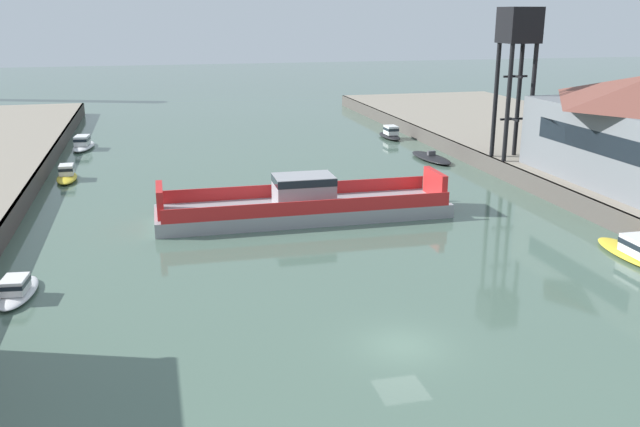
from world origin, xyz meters
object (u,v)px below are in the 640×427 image
at_px(moored_boat_mid_left, 390,134).
at_px(moored_boat_far_left, 431,158).
at_px(crane_tower, 518,40).
at_px(moored_boat_near_right, 83,144).
at_px(moored_boat_near_left, 17,290).
at_px(moored_boat_far_right, 67,175).
at_px(moored_boat_mid_right, 639,251).
at_px(chain_ferry, 304,205).

xyz_separation_m(moored_boat_mid_left, moored_boat_far_left, (-0.14, -14.20, -0.36)).
bearing_deg(crane_tower, moored_boat_near_right, 149.98).
bearing_deg(moored_boat_near_left, moored_boat_mid_left, 48.75).
distance_m(moored_boat_near_right, crane_tower, 52.16).
bearing_deg(moored_boat_far_right, moored_boat_far_left, 0.40).
bearing_deg(moored_boat_far_right, moored_boat_mid_right, -39.76).
relative_size(chain_ferry, crane_tower, 1.60).
height_order(moored_boat_mid_left, crane_tower, crane_tower).
height_order(moored_boat_far_left, crane_tower, crane_tower).
relative_size(moored_boat_near_left, moored_boat_mid_right, 0.70).
bearing_deg(crane_tower, moored_boat_far_right, 169.10).
distance_m(moored_boat_mid_left, moored_boat_mid_right, 47.83).
relative_size(moored_boat_mid_left, moored_boat_far_left, 0.73).
distance_m(moored_boat_near_right, moored_boat_far_left, 42.34).
distance_m(moored_boat_mid_left, moored_boat_far_right, 41.90).
xyz_separation_m(chain_ferry, moored_boat_far_left, (19.00, 18.58, -0.78)).
bearing_deg(moored_boat_mid_left, crane_tower, -78.52).
relative_size(chain_ferry, moored_boat_mid_right, 3.07).
height_order(moored_boat_mid_left, moored_boat_far_left, moored_boat_mid_left).
bearing_deg(moored_boat_near_left, crane_tower, 26.28).
distance_m(moored_boat_far_right, crane_tower, 46.61).
bearing_deg(moored_boat_far_right, crane_tower, -10.90).
height_order(chain_ferry, crane_tower, crane_tower).
bearing_deg(moored_boat_near_right, crane_tower, -30.02).
distance_m(chain_ferry, moored_boat_near_left, 23.14).
distance_m(chain_ferry, moored_boat_near_right, 40.41).
distance_m(moored_boat_far_left, crane_tower, 16.55).
height_order(moored_boat_mid_left, moored_boat_far_right, moored_boat_mid_left).
xyz_separation_m(moored_boat_near_right, moored_boat_mid_right, (39.87, -50.17, -0.01)).
relative_size(moored_boat_near_right, crane_tower, 0.49).
bearing_deg(moored_boat_mid_left, moored_boat_mid_right, -89.09).
bearing_deg(moored_boat_far_right, moored_boat_near_right, 89.29).
bearing_deg(moored_boat_near_left, moored_boat_near_right, 90.07).
height_order(moored_boat_mid_right, crane_tower, crane_tower).
bearing_deg(moored_boat_far_left, moored_boat_mid_right, -88.47).
xyz_separation_m(moored_boat_near_left, moored_boat_near_right, (-0.06, 46.88, 0.14)).
relative_size(moored_boat_near_right, moored_boat_mid_left, 1.23).
bearing_deg(moored_boat_near_left, moored_boat_far_right, 90.50).
bearing_deg(moored_boat_far_left, moored_boat_near_left, -142.06).
height_order(moored_boat_near_left, crane_tower, crane_tower).
bearing_deg(moored_boat_near_right, moored_boat_mid_right, -51.53).
height_order(moored_boat_near_right, moored_boat_mid_right, moored_boat_near_right).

